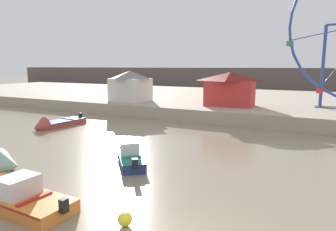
{
  "coord_description": "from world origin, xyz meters",
  "views": [
    {
      "loc": [
        3.43,
        -5.74,
        4.72
      ],
      "look_at": [
        -5.1,
        10.68,
        1.72
      ],
      "focal_mm": 32.64,
      "sensor_mm": 36.0,
      "label": 1
    }
  ],
  "objects": [
    {
      "name": "quay_promenade",
      "position": [
        0.0,
        30.22,
        0.56
      ],
      "size": [
        110.0,
        25.57,
        1.13
      ],
      "primitive_type": "cube",
      "color": "tan",
      "rests_on": "ground_plane"
    },
    {
      "name": "distant_town_skyline",
      "position": [
        0.0,
        53.03,
        2.2
      ],
      "size": [
        140.0,
        3.0,
        4.4
      ],
      "primitive_type": "cube",
      "color": "#564C47",
      "rests_on": "ground_plane"
    },
    {
      "name": "motorboat_orange_hull",
      "position": [
        -5.94,
        0.58,
        0.31
      ],
      "size": [
        4.43,
        1.64,
        1.58
      ],
      "rotation": [
        0.0,
        0.0,
        3.11
      ],
      "color": "orange",
      "rests_on": "ground_plane"
    },
    {
      "name": "motorboat_navy_blue",
      "position": [
        -5.15,
        6.54,
        0.32
      ],
      "size": [
        3.34,
        3.64,
        1.34
      ],
      "rotation": [
        0.0,
        0.0,
        2.28
      ],
      "color": "navy",
      "rests_on": "ground_plane"
    },
    {
      "name": "motorboat_faded_red",
      "position": [
        -15.27,
        10.91,
        0.23
      ],
      "size": [
        1.68,
        4.74,
        1.42
      ],
      "rotation": [
        0.0,
        0.0,
        4.67
      ],
      "color": "#B24238",
      "rests_on": "ground_plane"
    },
    {
      "name": "carnival_booth_white_ticket",
      "position": [
        -14.55,
        20.43,
        2.75
      ],
      "size": [
        4.12,
        3.76,
        3.13
      ],
      "rotation": [
        0.0,
        0.0,
        -0.09
      ],
      "color": "silver",
      "rests_on": "quay_promenade"
    },
    {
      "name": "carnival_booth_red_striped",
      "position": [
        -4.38,
        21.47,
        2.72
      ],
      "size": [
        4.78,
        3.01,
        3.06
      ],
      "rotation": [
        0.0,
        0.0,
        0.05
      ],
      "color": "red",
      "rests_on": "quay_promenade"
    },
    {
      "name": "mooring_buoy_orange",
      "position": [
        -1.61,
        1.18,
        0.22
      ],
      "size": [
        0.44,
        0.44,
        0.44
      ],
      "primitive_type": "sphere",
      "color": "yellow",
      "rests_on": "ground_plane"
    }
  ]
}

